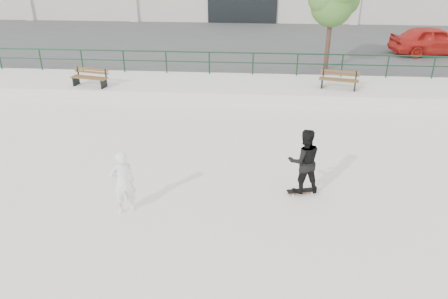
# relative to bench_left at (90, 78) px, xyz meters

# --- Properties ---
(ground) EXTENTS (120.00, 120.00, 0.00)m
(ground) POSITION_rel_bench_left_xyz_m (5.84, -8.60, -0.87)
(ground) COLOR silver
(ground) RESTS_ON ground
(ledge) EXTENTS (30.00, 3.00, 0.50)m
(ledge) POSITION_rel_bench_left_xyz_m (5.84, 0.90, -0.62)
(ledge) COLOR silver
(ledge) RESTS_ON ground
(parking_strip) EXTENTS (60.00, 14.00, 0.50)m
(parking_strip) POSITION_rel_bench_left_xyz_m (5.84, 9.40, -0.62)
(parking_strip) COLOR #3E3E3E
(parking_strip) RESTS_ON ground
(railing) EXTENTS (28.00, 0.06, 1.03)m
(railing) POSITION_rel_bench_left_xyz_m (5.84, 2.20, 0.38)
(railing) COLOR #143820
(railing) RESTS_ON ledge
(bench_left) EXTENTS (1.66, 0.79, 0.74)m
(bench_left) POSITION_rel_bench_left_xyz_m (0.00, 0.00, 0.00)
(bench_left) COLOR brown
(bench_left) RESTS_ON ledge
(bench_right) EXTENTS (1.66, 0.78, 0.74)m
(bench_right) POSITION_rel_bench_left_xyz_m (10.44, 0.48, -0.00)
(bench_right) COLOR brown
(bench_right) RESTS_ON ledge
(tree) EXTENTS (2.37, 2.11, 4.22)m
(tree) POSITION_rel_bench_left_xyz_m (10.31, 3.27, 2.79)
(tree) COLOR #503328
(tree) RESTS_ON parking_strip
(red_car) EXTENTS (4.60, 2.42, 1.49)m
(red_car) POSITION_rel_bench_left_xyz_m (16.32, 6.77, 0.38)
(red_car) COLOR red
(red_car) RESTS_ON parking_strip
(skateboard) EXTENTS (0.81, 0.39, 0.09)m
(skateboard) POSITION_rel_bench_left_xyz_m (8.33, -7.20, -0.79)
(skateboard) COLOR black
(skateboard) RESTS_ON ground
(standing_skater) EXTENTS (0.97, 0.81, 1.78)m
(standing_skater) POSITION_rel_bench_left_xyz_m (8.33, -7.20, 0.12)
(standing_skater) COLOR black
(standing_skater) RESTS_ON skateboard
(seated_skater) EXTENTS (0.73, 0.66, 1.67)m
(seated_skater) POSITION_rel_bench_left_xyz_m (3.84, -8.39, -0.03)
(seated_skater) COLOR white
(seated_skater) RESTS_ON ground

